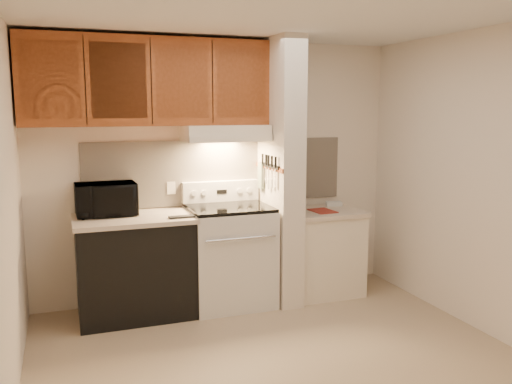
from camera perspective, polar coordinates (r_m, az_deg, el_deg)
name	(u,v)px	position (r m, az deg, el deg)	size (l,w,h in m)	color
floor	(275,354)	(4.31, 1.97, -16.70)	(3.60, 3.60, 0.00)	tan
ceiling	(277,14)	(3.94, 2.18, 18.22)	(3.60, 3.60, 0.00)	white
wall_back	(219,170)	(5.34, -3.94, 2.31)	(3.60, 0.02, 2.50)	white
wall_left	(4,208)	(3.67, -24.99, -1.54)	(0.02, 3.00, 2.50)	white
wall_right	(475,181)	(4.89, 22.03, 1.07)	(0.02, 3.00, 2.50)	white
backsplash	(219,172)	(5.33, -3.91, 2.13)	(2.60, 0.02, 0.63)	beige
range_body	(230,257)	(5.17, -2.79, -6.84)	(0.76, 0.65, 0.92)	silver
oven_window	(240,262)	(4.87, -1.69, -7.35)	(0.50, 0.01, 0.30)	black
oven_handle	(241,239)	(4.78, -1.56, -4.93)	(0.02, 0.02, 0.65)	silver
cooktop	(229,208)	(5.06, -2.83, -1.66)	(0.74, 0.64, 0.03)	black
range_backguard	(221,191)	(5.31, -3.74, 0.09)	(0.76, 0.08, 0.20)	silver
range_display	(222,192)	(5.27, -3.62, 0.03)	(0.10, 0.01, 0.04)	black
range_knob_left_outer	(194,193)	(5.20, -6.57, -0.14)	(0.05, 0.05, 0.02)	silver
range_knob_left_inner	(204,193)	(5.22, -5.50, -0.08)	(0.05, 0.05, 0.02)	silver
range_knob_right_inner	(240,191)	(5.32, -1.75, 0.12)	(0.05, 0.05, 0.02)	silver
range_knob_right_outer	(249,190)	(5.35, -0.73, 0.18)	(0.05, 0.05, 0.02)	silver
dishwasher_front	(135,268)	(5.01, -12.58, -7.86)	(1.00, 0.63, 0.87)	black
left_countertop	(134,219)	(4.90, -12.76, -2.76)	(1.04, 0.67, 0.04)	beige
spoon_rest	(183,217)	(4.77, -7.69, -2.60)	(0.24, 0.08, 0.02)	black
teal_jar	(131,207)	(5.10, -13.02, -1.51)	(0.09, 0.09, 0.10)	#1D595D
outlet	(171,188)	(5.23, -8.91, 0.42)	(0.08, 0.01, 0.12)	#F3E5CD
microwave	(106,199)	(4.99, -15.53, -0.74)	(0.52, 0.35, 0.29)	black
partition_pillar	(280,172)	(5.18, 2.56, 2.11)	(0.22, 0.70, 2.50)	silver
pillar_trim	(269,167)	(5.13, 1.37, 2.61)	(0.01, 0.70, 0.04)	#9B4A22
knife_strip	(270,166)	(5.08, 1.51, 2.78)	(0.02, 0.42, 0.04)	black
knife_blade_a	(275,178)	(4.95, 2.00, 1.45)	(0.01, 0.04, 0.16)	silver
knife_handle_a	(276,162)	(4.92, 2.08, 3.16)	(0.02, 0.02, 0.10)	black
knife_blade_b	(272,178)	(5.01, 1.71, 1.43)	(0.01, 0.04, 0.18)	silver
knife_handle_b	(272,161)	(5.00, 1.68, 3.26)	(0.02, 0.02, 0.10)	black
knife_blade_c	(269,178)	(5.10, 1.34, 1.44)	(0.01, 0.04, 0.20)	silver
knife_handle_c	(269,160)	(5.08, 1.34, 3.35)	(0.02, 0.02, 0.10)	black
knife_blade_d	(266,175)	(5.17, 1.04, 1.77)	(0.01, 0.04, 0.16)	silver
knife_handle_d	(266,160)	(5.14, 1.09, 3.41)	(0.02, 0.02, 0.10)	black
knife_blade_e	(263,175)	(5.25, 0.71, 1.77)	(0.01, 0.04, 0.18)	silver
knife_handle_e	(263,159)	(5.23, 0.70, 3.51)	(0.02, 0.02, 0.10)	black
oven_mitt	(261,176)	(5.29, 0.54, 1.74)	(0.03, 0.11, 0.26)	gray
right_cab_base	(322,253)	(5.53, 6.94, -6.43)	(0.70, 0.60, 0.81)	#F3E5CD
right_countertop	(323,212)	(5.43, 7.02, -2.11)	(0.74, 0.64, 0.04)	beige
red_folder	(323,211)	(5.36, 7.02, -1.99)	(0.20, 0.27, 0.01)	maroon
white_box	(334,204)	(5.68, 8.19, -1.22)	(0.16, 0.11, 0.04)	white
range_hood	(225,133)	(5.10, -3.31, 6.23)	(0.78, 0.44, 0.15)	#F3E5CD
hood_lip	(231,139)	(4.90, -2.60, 5.60)	(0.78, 0.04, 0.06)	#F3E5CD
upper_cabinets	(148,82)	(4.99, -11.27, 11.30)	(2.18, 0.33, 0.77)	#9B4A22
cab_door_a	(50,79)	(4.77, -20.89, 11.01)	(0.46, 0.01, 0.63)	#9B4A22
cab_gap_a	(85,80)	(4.78, -17.56, 11.17)	(0.01, 0.01, 0.73)	black
cab_door_b	(119,81)	(4.80, -14.25, 11.30)	(0.46, 0.01, 0.63)	#9B4A22
cab_gap_b	(151,81)	(4.83, -10.97, 11.39)	(0.01, 0.01, 0.73)	black
cab_door_c	(182,82)	(4.89, -7.75, 11.44)	(0.46, 0.01, 0.63)	#9B4A22
cab_gap_c	(212,82)	(4.95, -4.60, 11.46)	(0.01, 0.01, 0.73)	black
cab_door_d	(241,83)	(5.03, -1.55, 11.44)	(0.46, 0.01, 0.63)	#9B4A22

